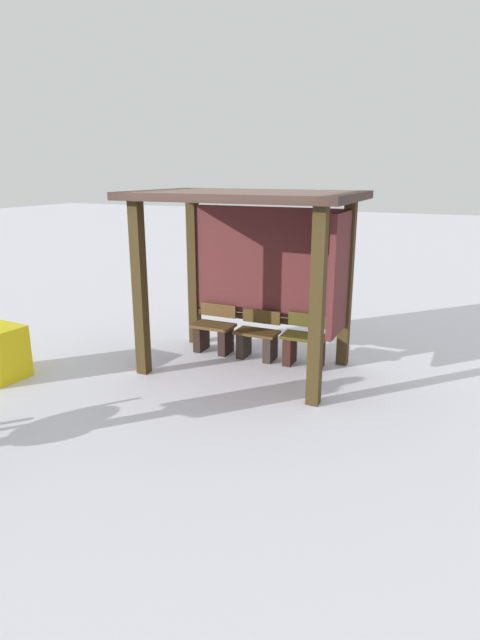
{
  "coord_description": "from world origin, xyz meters",
  "views": [
    {
      "loc": [
        2.72,
        -6.21,
        2.67
      ],
      "look_at": [
        0.27,
        -0.77,
        0.94
      ],
      "focal_mm": 28.76,
      "sensor_mm": 36.0,
      "label": 1
    }
  ],
  "objects": [
    {
      "name": "bus_shelter",
      "position": [
        0.1,
        0.21,
        1.82
      ],
      "size": [
        2.89,
        1.93,
        2.43
      ],
      "color": "#382A13",
      "rests_on": "ground"
    },
    {
      "name": "ground_plane",
      "position": [
        0.0,
        0.0,
        0.0
      ],
      "size": [
        60.0,
        60.0,
        0.0
      ],
      "primitive_type": "plane",
      "color": "silver"
    },
    {
      "name": "bench_left_inside",
      "position": [
        -0.72,
        0.45,
        0.29
      ],
      "size": [
        0.62,
        0.39,
        0.72
      ],
      "color": "brown",
      "rests_on": "ground"
    },
    {
      "name": "bench_center_inside",
      "position": [
        0.0,
        0.45,
        0.28
      ],
      "size": [
        0.62,
        0.37,
        0.7
      ],
      "color": "#4A3517",
      "rests_on": "ground"
    },
    {
      "name": "bench_right_inside",
      "position": [
        0.72,
        0.44,
        0.3
      ],
      "size": [
        0.62,
        0.36,
        0.74
      ],
      "color": "#423C14",
      "rests_on": "ground"
    }
  ]
}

